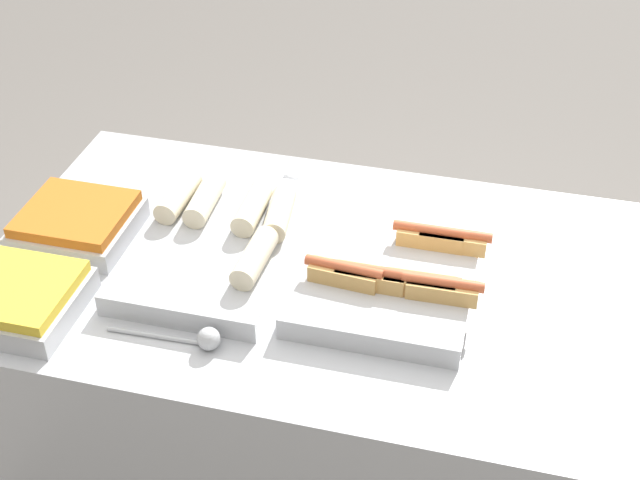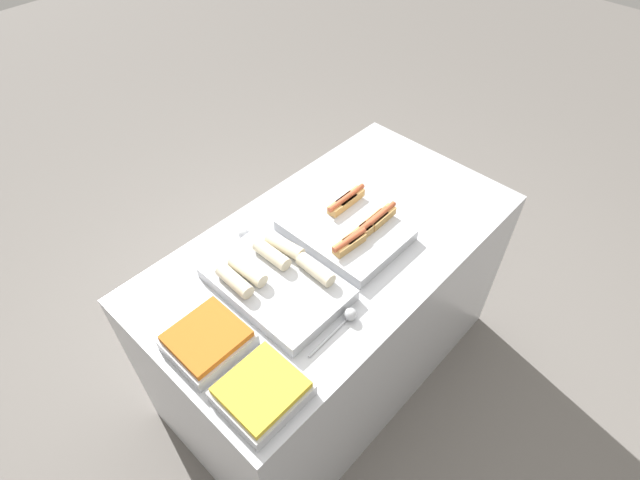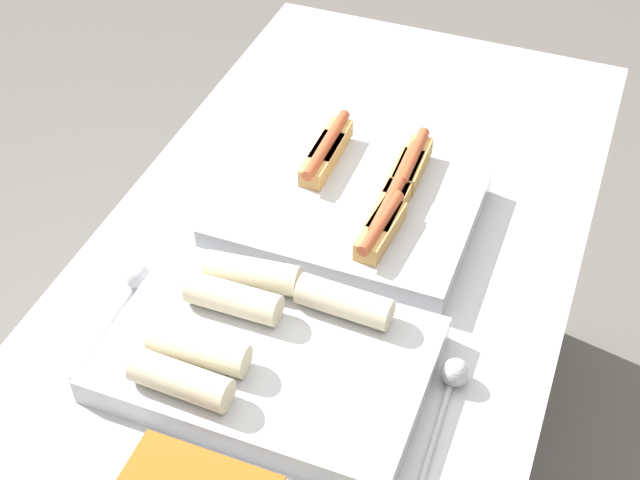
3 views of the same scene
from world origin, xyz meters
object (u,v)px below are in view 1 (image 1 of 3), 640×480
at_px(tray_side_front, 17,298).
at_px(serving_spoon_near, 200,338).
at_px(serving_spoon_far, 283,181).
at_px(tray_hotdogs, 392,270).
at_px(tray_wraps, 221,238).
at_px(tray_side_back, 77,223).

bearing_deg(tray_side_front, serving_spoon_near, -0.57).
relative_size(tray_side_front, serving_spoon_far, 1.01).
xyz_separation_m(tray_hotdogs, serving_spoon_near, (-0.32, -0.28, -0.01)).
height_order(tray_wraps, tray_side_back, tray_wraps).
relative_size(tray_side_back, serving_spoon_far, 1.01).
distance_m(tray_wraps, serving_spoon_far, 0.28).
relative_size(serving_spoon_near, serving_spoon_far, 0.96).
bearing_deg(tray_side_back, tray_wraps, 4.39).
distance_m(tray_side_front, tray_side_back, 0.26).
height_order(tray_side_front, serving_spoon_near, tray_side_front).
distance_m(tray_wraps, serving_spoon_near, 0.30).
height_order(tray_hotdogs, tray_wraps, tray_wraps).
bearing_deg(tray_side_front, serving_spoon_far, 55.20).
bearing_deg(tray_wraps, serving_spoon_near, -78.66).
bearing_deg(serving_spoon_far, serving_spoon_near, -90.36).
height_order(tray_wraps, tray_side_front, tray_wraps).
bearing_deg(serving_spoon_far, tray_side_front, -124.80).
xyz_separation_m(tray_wraps, serving_spoon_far, (0.06, 0.27, -0.02)).
relative_size(tray_side_front, tray_side_back, 1.00).
xyz_separation_m(tray_hotdogs, serving_spoon_far, (-0.32, 0.29, -0.01)).
height_order(tray_hotdogs, tray_side_back, tray_hotdogs).
bearing_deg(serving_spoon_near, tray_side_back, 145.32).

